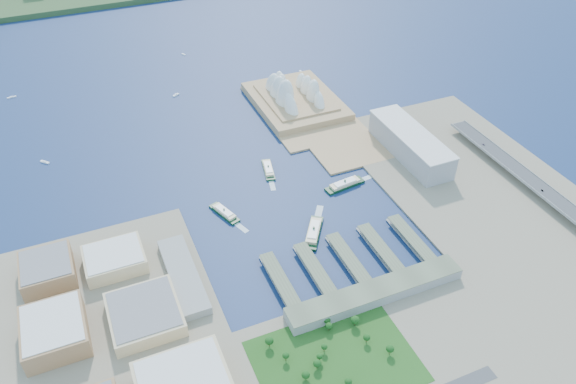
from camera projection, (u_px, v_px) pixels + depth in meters
name	position (u px, v px, depth m)	size (l,w,h in m)	color
ground	(309.00, 225.00, 689.77)	(3000.00, 3000.00, 0.00)	#10224A
west_land	(117.00, 359.00, 535.74)	(220.00, 390.00, 3.00)	gray
south_land	(401.00, 357.00, 536.80)	(720.00, 180.00, 3.00)	gray
east_land	(493.00, 199.00, 726.65)	(240.00, 500.00, 3.00)	gray
peninsula	(302.00, 109.00, 910.24)	(135.00, 220.00, 3.00)	tan
opera_house	(296.00, 87.00, 905.13)	(134.00, 180.00, 58.00)	white
toaster_building	(410.00, 144.00, 795.17)	(45.00, 155.00, 35.00)	gray
expressway	(536.00, 188.00, 733.33)	(26.00, 340.00, 11.85)	gray
west_buildings	(108.00, 322.00, 551.82)	(200.00, 280.00, 27.00)	#97704B
ferry_wharves	(348.00, 259.00, 636.92)	(184.00, 90.00, 9.30)	#535C45
terminal_building	(375.00, 293.00, 591.10)	(200.00, 28.00, 12.00)	gray
park	(336.00, 356.00, 526.92)	(150.00, 110.00, 16.00)	#194714
ferry_a	(224.00, 212.00, 702.77)	(12.42, 48.79, 9.23)	black
ferry_b	(268.00, 168.00, 776.31)	(12.47, 49.00, 9.27)	black
ferry_c	(314.00, 231.00, 673.07)	(15.17, 59.59, 11.27)	black
ferry_d	(345.00, 183.00, 747.76)	(14.41, 56.63, 10.71)	black
boat_a	(45.00, 162.00, 793.65)	(3.69, 14.75, 2.84)	white
boat_b	(176.00, 95.00, 949.03)	(4.02, 11.48, 3.10)	white
boat_c	(301.00, 72.00, 1018.77)	(3.10, 10.64, 2.40)	white
boat_d	(12.00, 97.00, 943.57)	(3.21, 14.66, 2.47)	white
boat_e	(184.00, 54.00, 1077.48)	(3.03, 9.53, 2.34)	white
car_b	(542.00, 190.00, 718.88)	(1.30, 3.74, 1.23)	slate
car_c	(483.00, 144.00, 803.98)	(1.90, 4.66, 1.35)	slate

